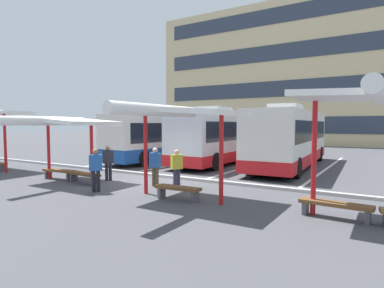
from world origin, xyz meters
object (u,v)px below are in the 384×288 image
(coach_bus_0, at_px, (172,137))
(waiting_shelter_2, at_px, (176,113))
(bench_2, at_px, (84,175))
(coach_bus_1, at_px, (223,137))
(bench_1, at_px, (59,172))
(bench_3, at_px, (178,190))
(bench_4, at_px, (335,206))
(waiting_shelter_3, at_px, (377,99))
(waiting_passenger_0, at_px, (155,164))
(waiting_shelter_1, at_px, (63,122))
(waiting_passenger_1, at_px, (177,166))
(waiting_passenger_2, at_px, (108,161))
(waiting_passenger_3, at_px, (96,167))
(coach_bus_2, at_px, (290,138))

(coach_bus_0, distance_m, waiting_shelter_2, 12.60)
(bench_2, bearing_deg, coach_bus_1, 78.81)
(bench_1, bearing_deg, coach_bus_1, 68.84)
(bench_2, height_order, bench_3, same)
(coach_bus_0, xyz_separation_m, bench_4, (12.19, -9.64, -1.28))
(coach_bus_0, distance_m, coach_bus_1, 4.10)
(bench_1, xyz_separation_m, bench_2, (1.80, -0.06, 0.01))
(waiting_shelter_3, xyz_separation_m, waiting_passenger_0, (-7.85, 1.20, -2.27))
(waiting_shelter_1, height_order, waiting_passenger_1, waiting_shelter_1)
(waiting_passenger_2, bearing_deg, waiting_passenger_1, 3.89)
(waiting_shelter_2, distance_m, waiting_passenger_0, 3.30)
(bench_2, xyz_separation_m, waiting_passenger_2, (0.44, 1.00, 0.56))
(bench_3, bearing_deg, waiting_passenger_2, 163.82)
(waiting_passenger_0, relative_size, waiting_passenger_3, 0.97)
(bench_2, bearing_deg, bench_3, -4.04)
(bench_2, relative_size, waiting_passenger_2, 1.22)
(waiting_passenger_3, bearing_deg, waiting_shelter_1, 166.32)
(waiting_shelter_2, xyz_separation_m, waiting_shelter_3, (5.74, 0.35, 0.25))
(coach_bus_1, relative_size, waiting_shelter_1, 2.25)
(waiting_shelter_3, relative_size, waiting_passenger_0, 2.77)
(coach_bus_0, xyz_separation_m, bench_2, (2.20, -9.70, -1.28))
(coach_bus_0, relative_size, coach_bus_2, 1.01)
(coach_bus_2, bearing_deg, bench_1, -128.50)
(waiting_passenger_0, relative_size, waiting_passenger_1, 1.03)
(coach_bus_0, relative_size, bench_2, 6.02)
(waiting_shelter_2, distance_m, waiting_shelter_3, 5.76)
(bench_1, distance_m, waiting_shelter_2, 7.44)
(bench_1, bearing_deg, waiting_passenger_0, 11.96)
(waiting_passenger_0, xyz_separation_m, waiting_passenger_1, (0.96, 0.16, -0.03))
(waiting_shelter_3, bearing_deg, waiting_passenger_1, 168.88)
(coach_bus_0, relative_size, coach_bus_1, 1.15)
(waiting_shelter_2, distance_m, bench_3, 2.59)
(coach_bus_1, xyz_separation_m, waiting_passenger_1, (2.10, -8.38, -0.82))
(coach_bus_2, distance_m, waiting_passenger_3, 11.90)
(bench_1, bearing_deg, bench_2, -1.93)
(waiting_passenger_3, bearing_deg, bench_2, 152.22)
(coach_bus_2, xyz_separation_m, waiting_shelter_2, (-1.02, -10.54, 1.21))
(waiting_shelter_1, xyz_separation_m, waiting_shelter_2, (6.05, -0.15, 0.29))
(waiting_shelter_1, distance_m, bench_3, 6.48)
(bench_3, xyz_separation_m, bench_4, (4.84, 0.42, 0.01))
(waiting_passenger_2, bearing_deg, bench_2, -113.56)
(coach_bus_2, bearing_deg, bench_4, -69.15)
(bench_1, relative_size, waiting_passenger_3, 1.04)
(waiting_passenger_3, bearing_deg, waiting_passenger_2, 125.53)
(coach_bus_1, relative_size, coach_bus_2, 0.88)
(waiting_shelter_2, xyz_separation_m, waiting_passenger_3, (-3.30, -0.52, -1.99))
(coach_bus_1, height_order, waiting_shelter_1, coach_bus_1)
(waiting_passenger_0, bearing_deg, coach_bus_0, 121.34)
(waiting_shelter_1, relative_size, bench_4, 2.38)
(waiting_passenger_0, distance_m, waiting_passenger_2, 2.61)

